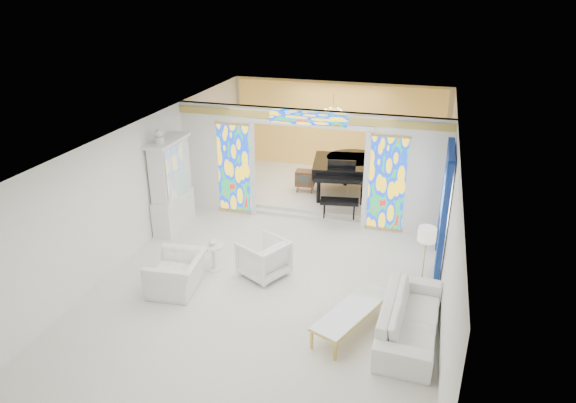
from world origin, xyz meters
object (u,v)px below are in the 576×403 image
(sofa, at_px, (410,318))
(tv_console, at_px, (305,178))
(china_cabinet, at_px, (171,185))
(coffee_table, at_px, (353,310))
(armchair_left, at_px, (177,274))
(armchair_right, at_px, (264,258))
(grand_piano, at_px, (347,166))

(sofa, relative_size, tv_console, 3.86)
(china_cabinet, xyz_separation_m, coffee_table, (5.15, -2.93, -0.77))
(china_cabinet, bearing_deg, armchair_left, -61.24)
(armchair_right, bearing_deg, grand_piano, -163.40)
(sofa, height_order, coffee_table, sofa)
(armchair_right, distance_m, sofa, 3.41)
(armchair_right, distance_m, coffee_table, 2.55)
(china_cabinet, relative_size, grand_piano, 0.84)
(armchair_right, bearing_deg, sofa, 96.68)
(armchair_right, bearing_deg, tv_console, -149.27)
(china_cabinet, distance_m, grand_piano, 5.06)
(china_cabinet, distance_m, tv_console, 4.04)
(sofa, bearing_deg, coffee_table, 98.92)
(sofa, xyz_separation_m, tv_console, (-3.42, 5.73, 0.23))
(sofa, relative_size, grand_piano, 0.76)
(tv_console, bearing_deg, armchair_left, -107.36)
(armchair_left, relative_size, tv_console, 1.81)
(armchair_left, distance_m, armchair_right, 1.86)
(china_cabinet, relative_size, tv_console, 4.23)
(armchair_left, bearing_deg, armchair_right, 117.85)
(tv_console, bearing_deg, sofa, -63.37)
(sofa, distance_m, tv_console, 6.68)
(china_cabinet, height_order, armchair_right, china_cabinet)
(sofa, bearing_deg, china_cabinet, 67.96)
(coffee_table, xyz_separation_m, tv_console, (-2.40, 5.85, 0.20))
(coffee_table, xyz_separation_m, grand_piano, (-1.22, 6.13, 0.61))
(china_cabinet, height_order, armchair_left, china_cabinet)
(coffee_table, relative_size, tv_console, 3.16)
(coffee_table, distance_m, tv_console, 6.32)
(coffee_table, relative_size, grand_piano, 0.62)
(armchair_left, xyz_separation_m, armchair_right, (1.53, 1.04, 0.04))
(china_cabinet, relative_size, armchair_right, 2.96)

